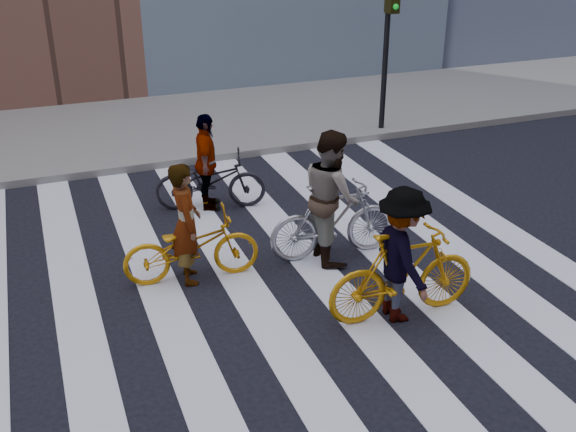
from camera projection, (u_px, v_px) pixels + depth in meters
ground at (286, 284)px, 9.25m from camera, size 100.00×100.00×0.00m
sidewalk_far at (169, 126)px, 15.55m from camera, size 100.00×5.00×0.15m
zebra_crosswalk at (286, 283)px, 9.25m from camera, size 8.25×10.00×0.01m
traffic_signal at (389, 32)px, 14.24m from camera, size 0.22×0.42×3.33m
bike_yellow_left at (191, 247)px, 9.18m from camera, size 1.91×0.82×0.98m
bike_silver_mid at (334, 220)px, 9.75m from camera, size 1.96×0.68×1.16m
bike_yellow_right at (403, 274)px, 8.30m from camera, size 2.00×0.64×1.19m
bike_dark_rear at (210, 181)px, 11.36m from camera, size 1.97×1.12×0.98m
rider_left at (186, 223)px, 9.01m from camera, size 0.47×0.66×1.71m
rider_mid at (331, 196)px, 9.57m from camera, size 0.80×0.99×1.94m
rider_right at (401, 255)px, 8.16m from camera, size 0.70×1.16×1.75m
rider_rear at (206, 163)px, 11.20m from camera, size 0.65×1.05×1.66m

